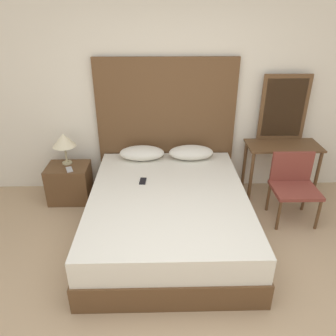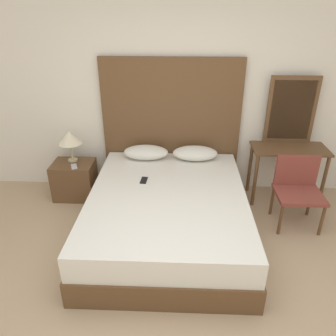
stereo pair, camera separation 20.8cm
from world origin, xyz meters
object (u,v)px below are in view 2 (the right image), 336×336
at_px(phone_on_nightstand, 74,167).
at_px(vanity_desk, 288,158).
at_px(nightstand, 75,180).
at_px(chair, 298,187).
at_px(table_lamp, 70,138).
at_px(bed, 168,214).
at_px(phone_on_bed, 144,180).

relative_size(phone_on_nightstand, vanity_desk, 0.18).
bearing_deg(nightstand, vanity_desk, 1.16).
distance_m(nightstand, chair, 2.82).
xyz_separation_m(nightstand, table_lamp, (-0.02, 0.08, 0.57)).
height_order(vanity_desk, chair, chair).
distance_m(bed, table_lamp, 1.65).
distance_m(phone_on_bed, phone_on_nightstand, 1.03).
height_order(phone_on_nightstand, chair, chair).
bearing_deg(bed, vanity_desk, 29.12).
bearing_deg(chair, vanity_desk, 88.86).
distance_m(phone_on_bed, table_lamp, 1.20).
bearing_deg(nightstand, phone_on_nightstand, -62.24).
relative_size(bed, chair, 2.65).
bearing_deg(chair, bed, -167.31).
relative_size(bed, phone_on_nightstand, 12.87).
relative_size(table_lamp, phone_on_nightstand, 2.48).
relative_size(phone_on_bed, nightstand, 0.29).
xyz_separation_m(phone_on_nightstand, chair, (2.72, -0.34, -0.03)).
bearing_deg(vanity_desk, bed, -150.88).
relative_size(nightstand, phone_on_nightstand, 3.21).
height_order(bed, phone_on_nightstand, bed).
relative_size(bed, vanity_desk, 2.29).
bearing_deg(phone_on_bed, chair, 2.21).
bearing_deg(table_lamp, bed, -33.65).
xyz_separation_m(bed, vanity_desk, (1.50, 0.84, 0.33)).
bearing_deg(vanity_desk, nightstand, -178.84).
bearing_deg(chair, nightstand, 170.89).
bearing_deg(table_lamp, nightstand, -77.94).
height_order(nightstand, table_lamp, table_lamp).
distance_m(phone_on_bed, vanity_desk, 1.88).
height_order(table_lamp, vanity_desk, table_lamp).
distance_m(bed, chair, 1.54).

